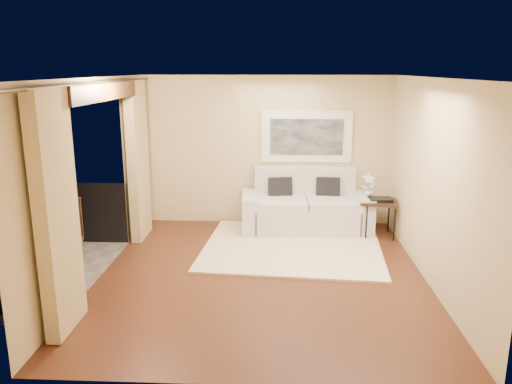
# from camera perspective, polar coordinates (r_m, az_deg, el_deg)

# --- Properties ---
(floor) EXTENTS (5.00, 5.00, 0.00)m
(floor) POSITION_cam_1_polar(r_m,az_deg,el_deg) (7.08, 0.65, -9.49)
(floor) COLOR #512A17
(floor) RESTS_ON ground
(room_shell) EXTENTS (5.00, 6.40, 5.00)m
(room_shell) POSITION_cam_1_polar(r_m,az_deg,el_deg) (6.91, -17.58, 10.87)
(room_shell) COLOR white
(room_shell) RESTS_ON ground
(balcony) EXTENTS (1.81, 2.60, 1.17)m
(balcony) POSITION_cam_1_polar(r_m,az_deg,el_deg) (7.84, -24.45, -7.01)
(balcony) COLOR #605B56
(balcony) RESTS_ON ground
(curtains) EXTENTS (0.16, 4.80, 2.64)m
(curtains) POSITION_cam_1_polar(r_m,az_deg,el_deg) (7.05, -16.72, 1.25)
(curtains) COLOR tan
(curtains) RESTS_ON ground
(artwork) EXTENTS (1.62, 0.07, 0.92)m
(artwork) POSITION_cam_1_polar(r_m,az_deg,el_deg) (9.04, 5.79, 6.30)
(artwork) COLOR white
(artwork) RESTS_ON room_shell
(rug) EXTENTS (2.98, 2.65, 0.04)m
(rug) POSITION_cam_1_polar(r_m,az_deg,el_deg) (8.09, 4.16, -6.30)
(rug) COLOR #F8EBC7
(rug) RESTS_ON floor
(sofa) EXTENTS (2.29, 1.07, 1.08)m
(sofa) POSITION_cam_1_polar(r_m,az_deg,el_deg) (8.94, 5.69, -1.90)
(sofa) COLOR silver
(sofa) RESTS_ON floor
(side_table) EXTENTS (0.70, 0.70, 0.63)m
(side_table) POSITION_cam_1_polar(r_m,az_deg,el_deg) (8.73, 13.85, -1.29)
(side_table) COLOR black
(side_table) RESTS_ON floor
(tray) EXTENTS (0.39, 0.29, 0.05)m
(tray) POSITION_cam_1_polar(r_m,az_deg,el_deg) (8.68, 14.02, -0.83)
(tray) COLOR black
(tray) RESTS_ON side_table
(orchid) EXTENTS (0.25, 0.19, 0.44)m
(orchid) POSITION_cam_1_polar(r_m,az_deg,el_deg) (8.77, 12.78, 0.70)
(orchid) COLOR white
(orchid) RESTS_ON side_table
(balcony_chair_far) EXTENTS (0.57, 0.57, 1.08)m
(balcony_chair_far) POSITION_cam_1_polar(r_m,az_deg,el_deg) (7.90, -23.15, -3.26)
(balcony_chair_far) COLOR black
(balcony_chair_far) RESTS_ON balcony
(balcony_chair_near) EXTENTS (0.57, 0.57, 1.07)m
(balcony_chair_near) POSITION_cam_1_polar(r_m,az_deg,el_deg) (7.40, -21.04, -4.21)
(balcony_chair_near) COLOR black
(balcony_chair_near) RESTS_ON balcony
(candle) EXTENTS (0.06, 0.06, 0.07)m
(candle) POSITION_cam_1_polar(r_m,az_deg,el_deg) (7.63, -27.11, -2.97)
(candle) COLOR red
(candle) RESTS_ON bistro_table
(glass_b) EXTENTS (0.06, 0.06, 0.12)m
(glass_b) POSITION_cam_1_polar(r_m,az_deg,el_deg) (7.46, -26.35, -3.05)
(glass_b) COLOR white
(glass_b) RESTS_ON bistro_table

